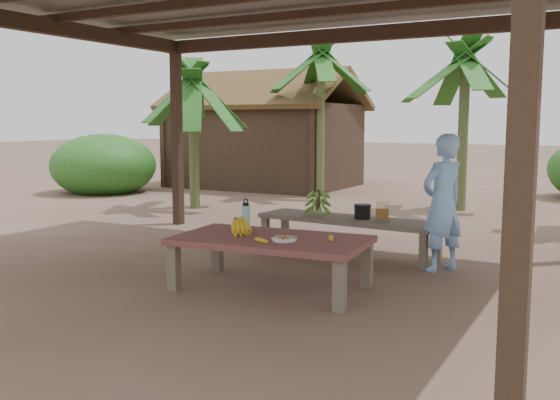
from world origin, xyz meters
The scene contains 16 objects.
ground centered at (0.00, 0.00, 0.00)m, with size 80.00×80.00×0.00m, color brown.
work_table centered at (0.34, -0.32, 0.43)m, with size 1.88×1.16×0.50m.
bench centered at (0.39, 1.44, 0.39)m, with size 2.24×0.76×0.45m.
ripe_banana_bunch centered at (-0.04, -0.34, 0.59)m, with size 0.29×0.25×0.18m, color yellow, non-canonical shape.
plate centered at (0.54, -0.43, 0.52)m, with size 0.23×0.23×0.04m.
loose_banana_front centered at (0.39, -0.60, 0.52)m, with size 0.04×0.15×0.04m, color yellow.
loose_banana_side centered at (0.90, -0.20, 0.52)m, with size 0.04×0.15×0.04m, color yellow.
water_flask centered at (-0.07, -0.11, 0.64)m, with size 0.09×0.09×0.32m.
green_banana_stalk centered at (-0.02, 1.48, 0.61)m, with size 0.29×0.29×0.33m, color #598C2D, non-canonical shape.
cooking_pot centered at (0.58, 1.45, 0.53)m, with size 0.19×0.19×0.16m, color black.
skewer_rack centered at (0.85, 1.36, 0.57)m, with size 0.18×0.08×0.24m, color #A57F47, non-canonical shape.
woman centered at (1.58, 1.18, 0.73)m, with size 0.53×0.35×1.47m, color #7DB0ED.
hut centered at (-4.50, 8.00, 1.10)m, with size 4.40×3.43×2.85m.
banana_plant_n centered at (0.72, 5.94, 2.46)m, with size 1.80×1.80×2.94m.
banana_plant_nw centered at (-2.36, 6.56, 2.73)m, with size 1.80×1.80×3.23m.
banana_plant_w centered at (-3.65, 3.88, 2.06)m, with size 1.80×1.80×2.54m.
Camera 1 is at (3.20, -5.38, 1.59)m, focal length 40.00 mm.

